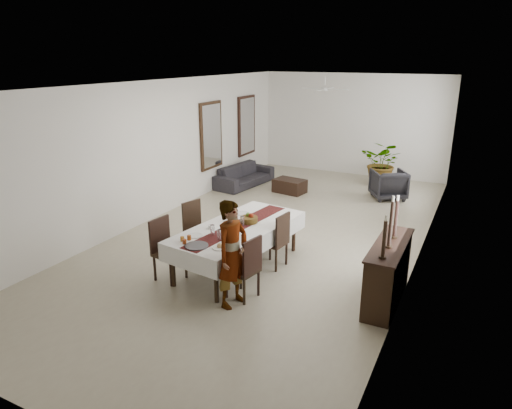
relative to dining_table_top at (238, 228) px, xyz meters
name	(u,v)px	position (x,y,z in m)	size (l,w,h in m)	color
floor	(274,233)	(-0.10, 1.81, -0.77)	(6.00, 12.00, 0.00)	#B6AD91
ceiling	(276,83)	(-0.10, 1.81, 2.43)	(6.00, 12.00, 0.02)	silver
wall_back	(353,125)	(-0.10, 7.81, 0.83)	(6.00, 0.02, 3.20)	white
wall_front	(19,285)	(-0.10, -4.19, 0.83)	(6.00, 0.02, 3.20)	white
wall_left	(160,149)	(-3.10, 1.81, 0.83)	(0.02, 12.00, 3.20)	white
wall_right	(426,179)	(2.90, 1.81, 0.83)	(0.02, 12.00, 3.20)	white
dining_table_top	(238,228)	(0.00, 0.00, 0.00)	(1.06, 2.55, 0.05)	black
table_leg_fl	(173,266)	(-0.62, -1.14, -0.40)	(0.07, 0.07, 0.74)	black
table_leg_fr	(216,281)	(0.30, -1.26, -0.40)	(0.07, 0.07, 0.74)	black
table_leg_bl	(255,224)	(-0.30, 1.26, -0.40)	(0.07, 0.07, 0.74)	black
table_leg_br	(294,233)	(0.62, 1.14, -0.40)	(0.07, 0.07, 0.74)	black
tablecloth_top	(238,226)	(0.00, 0.00, 0.03)	(1.25, 2.74, 0.01)	white
tablecloth_drape_left	(212,227)	(-0.62, 0.08, -0.12)	(0.01, 2.74, 0.32)	silver
tablecloth_drape_right	(267,242)	(0.62, -0.08, -0.12)	(0.01, 2.74, 0.32)	silver
tablecloth_drape_near	(186,261)	(-0.18, -1.35, -0.12)	(1.25, 0.01, 0.32)	white
tablecloth_drape_far	(278,214)	(0.18, 1.35, -0.12)	(1.25, 0.01, 0.32)	white
table_runner	(238,226)	(0.00, 0.00, 0.04)	(0.37, 2.65, 0.00)	#581919
red_pitcher	(232,215)	(-0.24, 0.19, 0.14)	(0.16, 0.16, 0.21)	#980D0B
pitcher_handle	(228,214)	(-0.33, 0.21, 0.14)	(0.13, 0.13, 0.02)	maroon
wine_glass_near	(219,235)	(0.03, -0.70, 0.13)	(0.07, 0.07, 0.18)	silver
wine_glass_mid	(213,230)	(-0.18, -0.56, 0.13)	(0.07, 0.07, 0.18)	white
wine_glass_far	(242,221)	(0.06, 0.05, 0.13)	(0.07, 0.07, 0.18)	white
teacup_right	(231,239)	(0.23, -0.67, 0.07)	(0.10, 0.10, 0.06)	white
saucer_right	(231,241)	(0.23, -0.67, 0.04)	(0.16, 0.16, 0.01)	silver
teacup_left	(211,227)	(-0.37, -0.33, 0.07)	(0.10, 0.10, 0.06)	silver
saucer_left	(211,228)	(-0.37, -0.33, 0.04)	(0.16, 0.16, 0.01)	white
plate_near_right	(220,248)	(0.22, -0.99, 0.05)	(0.25, 0.25, 0.02)	white
bread_near_right	(220,246)	(0.22, -0.99, 0.08)	(0.10, 0.10, 0.10)	tan
plate_near_left	(195,236)	(-0.42, -0.75, 0.05)	(0.25, 0.25, 0.02)	white
plate_far_left	(242,213)	(-0.26, 0.62, 0.05)	(0.25, 0.25, 0.02)	white
serving_tray	(197,246)	(-0.15, -1.10, 0.05)	(0.38, 0.38, 0.02)	#404045
jam_jar_a	(184,242)	(-0.38, -1.10, 0.08)	(0.07, 0.07, 0.08)	maroon
jam_jar_b	(182,239)	(-0.48, -1.03, 0.08)	(0.07, 0.07, 0.08)	#975A16
jam_jar_c	(189,238)	(-0.41, -0.93, 0.08)	(0.07, 0.07, 0.08)	#984616
fruit_basket	(249,220)	(0.09, 0.26, 0.09)	(0.32, 0.32, 0.11)	brown
fruit_red	(251,216)	(0.12, 0.27, 0.17)	(0.10, 0.10, 0.10)	maroon
fruit_green	(248,215)	(0.05, 0.29, 0.17)	(0.08, 0.08, 0.08)	#588227
chair_right_near_seat	(242,270)	(0.58, -0.92, -0.30)	(0.45, 0.45, 0.05)	black
chair_right_near_leg_fl	(244,292)	(0.73, -1.14, -0.55)	(0.04, 0.04, 0.44)	black
chair_right_near_leg_fr	(258,283)	(0.80, -0.78, -0.55)	(0.04, 0.04, 0.44)	black
chair_right_near_leg_bl	(226,285)	(0.37, -1.07, -0.55)	(0.04, 0.04, 0.44)	black
chair_right_near_leg_br	(241,277)	(0.44, -0.71, -0.55)	(0.04, 0.04, 0.44)	black
chair_right_near_back	(252,256)	(0.78, -0.96, 0.00)	(0.45, 0.04, 0.57)	black
chair_right_far_seat	(273,243)	(0.54, 0.34, -0.31)	(0.44, 0.44, 0.05)	black
chair_right_far_leg_fl	(276,261)	(0.70, 0.13, -0.55)	(0.04, 0.04, 0.44)	black
chair_right_far_leg_fr	(286,254)	(0.75, 0.49, -0.55)	(0.04, 0.04, 0.44)	black
chair_right_far_leg_bl	(259,256)	(0.34, 0.18, -0.55)	(0.04, 0.04, 0.44)	black
chair_right_far_leg_br	(270,249)	(0.39, 0.54, -0.55)	(0.04, 0.04, 0.44)	black
chair_right_far_back	(283,230)	(0.74, 0.31, -0.01)	(0.44, 0.04, 0.56)	black
chair_left_near_seat	(170,254)	(-0.82, -0.95, -0.29)	(0.46, 0.46, 0.05)	black
chair_left_near_leg_fl	(170,261)	(-0.99, -0.74, -0.54)	(0.05, 0.05, 0.46)	black
chair_left_near_leg_fr	(155,268)	(-1.03, -1.12, -0.54)	(0.05, 0.05, 0.46)	black
chair_left_near_leg_bl	(186,266)	(-0.61, -0.78, -0.54)	(0.05, 0.05, 0.46)	black
chair_left_near_leg_br	(171,274)	(-0.66, -1.16, -0.54)	(0.05, 0.05, 0.46)	black
chair_left_near_back	(160,234)	(-1.03, -0.93, 0.03)	(0.46, 0.04, 0.59)	black
chair_left_far_seat	(199,232)	(-0.97, 0.17, -0.31)	(0.44, 0.44, 0.05)	black
chair_left_far_leg_fl	(200,238)	(-1.09, 0.40, -0.55)	(0.04, 0.04, 0.44)	black
chair_left_far_leg_fr	(186,243)	(-1.20, 0.05, -0.55)	(0.04, 0.04, 0.44)	black
chair_left_far_leg_bl	(212,243)	(-0.75, 0.29, -0.55)	(0.04, 0.04, 0.44)	black
chair_left_far_leg_br	(198,249)	(-0.85, -0.05, -0.55)	(0.04, 0.04, 0.44)	black
chair_left_far_back	(192,215)	(-1.16, 0.23, 0.00)	(0.44, 0.04, 0.56)	black
woman	(232,254)	(0.56, -1.19, 0.08)	(0.62, 0.41, 1.70)	#9B9EA4
sideboard_body	(388,274)	(2.68, -0.02, -0.29)	(0.42, 1.59, 0.95)	black
sideboard_top	(390,245)	(2.68, -0.02, 0.20)	(0.47, 1.65, 0.03)	black
candlestick_near_base	(382,257)	(2.68, -0.60, 0.23)	(0.11, 0.11, 0.03)	black
candlestick_near_shaft	(384,239)	(2.68, -0.60, 0.51)	(0.05, 0.05, 0.53)	black
candlestick_near_candle	(386,218)	(2.68, -0.60, 0.82)	(0.04, 0.04, 0.08)	white
candlestick_mid_base	(389,246)	(2.68, -0.18, 0.23)	(0.11, 0.11, 0.03)	black
candlestick_mid_shaft	(391,224)	(2.68, -0.18, 0.59)	(0.05, 0.05, 0.69)	black
candlestick_mid_candle	(393,199)	(2.68, -0.18, 0.98)	(0.04, 0.04, 0.08)	silver
candlestick_far_base	(394,237)	(2.68, 0.25, 0.23)	(0.11, 0.11, 0.03)	black
candlestick_far_shaft	(396,219)	(2.68, 0.25, 0.54)	(0.05, 0.05, 0.58)	black
candlestick_far_candle	(398,198)	(2.68, 0.25, 0.87)	(0.04, 0.04, 0.08)	silver
sofa	(245,175)	(-2.54, 4.97, -0.47)	(2.07, 0.81, 0.61)	#2C282E
armchair	(388,184)	(1.58, 5.56, -0.38)	(0.84, 0.87, 0.79)	#242227
coffee_table	(290,186)	(-1.03, 4.87, -0.58)	(0.86, 0.57, 0.38)	black
potted_plant	(383,163)	(1.13, 6.87, -0.10)	(1.20, 1.04, 1.33)	#275D25
mirror_frame_near	(211,136)	(-3.06, 4.01, 0.83)	(0.06, 1.05, 1.85)	black
mirror_glass_near	(212,136)	(-3.03, 4.01, 0.83)	(0.01, 0.90, 1.70)	silver
mirror_frame_far	(247,126)	(-3.06, 6.11, 0.83)	(0.06, 1.05, 1.85)	black
mirror_glass_far	(247,126)	(-3.03, 6.11, 0.83)	(0.01, 0.90, 1.70)	silver
fan_rod	(325,81)	(-0.10, 4.81, 2.33)	(0.04, 0.04, 0.20)	white
fan_hub	(325,89)	(-0.10, 4.81, 2.13)	(0.16, 0.16, 0.08)	silver
fan_blade_n	(329,88)	(-0.10, 5.16, 2.13)	(0.10, 0.55, 0.01)	white
fan_blade_s	(320,90)	(-0.10, 4.46, 2.13)	(0.10, 0.55, 0.01)	silver
fan_blade_e	(338,89)	(0.25, 4.81, 2.13)	(0.55, 0.10, 0.01)	silver
fan_blade_w	(312,89)	(-0.45, 4.81, 2.13)	(0.55, 0.10, 0.01)	silver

